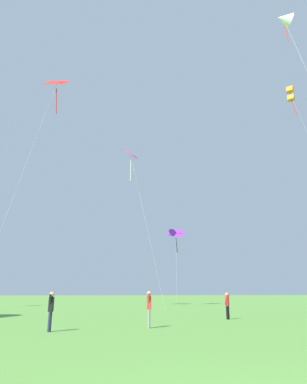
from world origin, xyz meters
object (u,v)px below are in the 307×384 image
Objects in this scene: person_far_back at (227,303)px; person_near_tree at (149,306)px; kite_orange_box at (291,95)px; kite_red_high at (56,90)px; kite_white_distant at (284,20)px; kite_purple_streamer at (176,236)px; kite_pink_low at (131,161)px; person_foreground_watcher at (51,307)px.

person_near_tree is (-5.51, -4.51, 0.04)m from person_far_back.
kite_red_high is at bearing 179.67° from kite_orange_box.
kite_red_high is 16.22× the size of person_far_back.
kite_white_distant is 11.65× the size of person_far_back.
kite_pink_low is at bearing -141.88° from kite_purple_streamer.
person_near_tree is (-0.91, -23.01, -16.36)m from kite_pink_low.
kite_purple_streamer is 23.48m from kite_orange_box.
kite_red_high reaches higher than person_foreground_watcher.
kite_white_distant is 18.66m from person_near_tree.
kite_orange_box is 1.40× the size of kite_pink_low.
kite_purple_streamer is 12.03m from kite_pink_low.
kite_purple_streamer is 30.31m from person_near_tree.
kite_red_high is 28.89m from kite_orange_box.
person_far_back is at bearing -45.62° from kite_red_high.
kite_orange_box reaches higher than person_foreground_watcher.
kite_orange_box is 16.34× the size of person_near_tree.
kite_red_high is at bearing -153.66° from kite_pink_low.
kite_red_high reaches higher than kite_purple_streamer.
person_far_back is at bearing 116.22° from kite_white_distant.
kite_pink_low is at bearing 106.93° from kite_white_distant.
kite_orange_box reaches higher than kite_red_high.
person_foreground_watcher is at bearing -78.85° from kite_red_high.
kite_white_distant is at bearing -73.07° from kite_pink_low.
kite_purple_streamer is 23.72m from kite_red_high.
kite_white_distant is 25.06m from kite_pink_low.
kite_purple_streamer is at bearing 74.94° from person_near_tree.
person_near_tree is (-8.21, 0.96, -16.73)m from kite_white_distant.
kite_orange_box is (13.03, -9.92, 16.82)m from kite_purple_streamer.
kite_red_high is 0.95× the size of kite_orange_box.
person_near_tree is at bearing 11.78° from person_foreground_watcher.
kite_white_distant is at bearing -49.90° from kite_red_high.
kite_red_high is 15.52× the size of person_near_tree.
kite_pink_low is at bearing 26.34° from kite_red_high.
kite_white_distant is 17.85m from person_far_back.
kite_red_high is (-16.40, 19.47, 5.89)m from kite_white_distant.
person_near_tree is (4.36, 0.91, 0.02)m from person_foreground_watcher.
person_foreground_watcher is 1.03× the size of person_far_back.
kite_orange_box is at bearing 42.45° from person_far_back.
person_foreground_watcher is at bearing -112.30° from kite_purple_streamer.
person_foreground_watcher is (-5.27, -23.92, -16.38)m from kite_pink_low.
kite_orange_box is 16.65× the size of person_foreground_watcher.
kite_purple_streamer is at bearing 38.12° from kite_pink_low.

